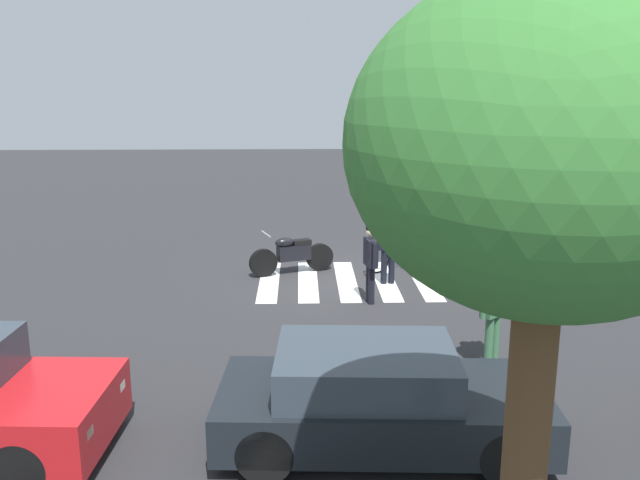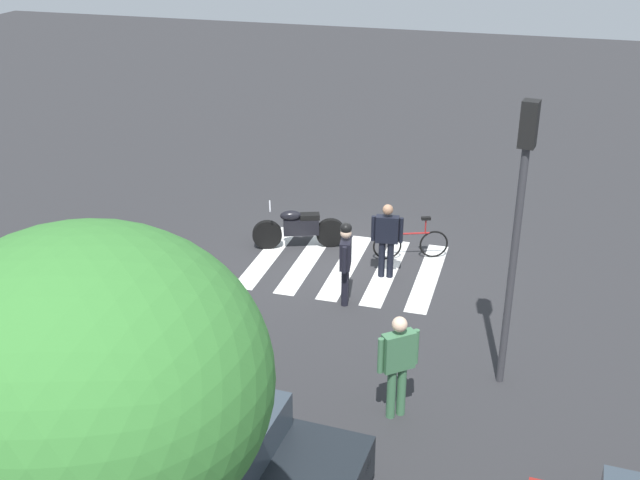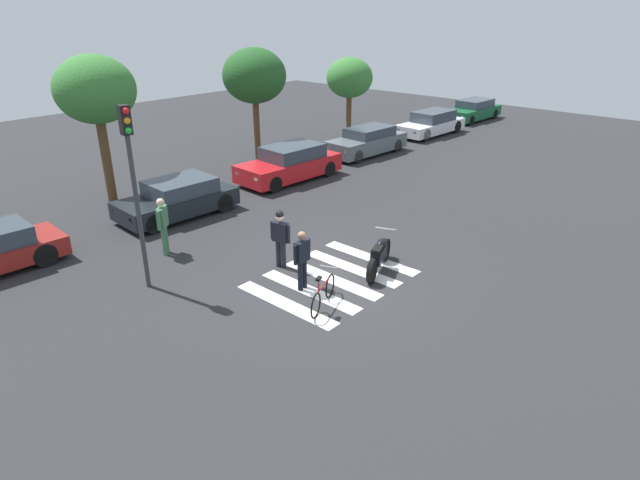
{
  "view_description": "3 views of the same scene",
  "coord_description": "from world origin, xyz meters",
  "px_view_note": "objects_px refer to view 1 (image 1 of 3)",
  "views": [
    {
      "loc": [
        1.07,
        15.13,
        4.62
      ],
      "look_at": [
        0.64,
        0.68,
        1.15
      ],
      "focal_mm": 38.05,
      "sensor_mm": 36.0,
      "label": 1
    },
    {
      "loc": [
        -3.7,
        14.77,
        7.63
      ],
      "look_at": [
        0.28,
        1.04,
        1.05
      ],
      "focal_mm": 43.82,
      "sensor_mm": 36.0,
      "label": 2
    },
    {
      "loc": [
        -10.05,
        -8.42,
        6.94
      ],
      "look_at": [
        0.5,
        0.88,
        0.76
      ],
      "focal_mm": 30.15,
      "sensor_mm": 36.0,
      "label": 3
    }
  ],
  "objects_px": {
    "police_motorcycle": "(292,255)",
    "officer_on_foot": "(388,244)",
    "car_black_suv": "(377,399)",
    "officer_by_motorcycle": "(371,257)",
    "pedestrian_bystander": "(494,306)",
    "traffic_light_pole": "(564,162)",
    "leaning_bicycle": "(397,257)"
  },
  "relations": [
    {
      "from": "police_motorcycle",
      "to": "officer_by_motorcycle",
      "type": "bearing_deg",
      "value": 126.56
    },
    {
      "from": "leaning_bicycle",
      "to": "officer_on_foot",
      "type": "xyz_separation_m",
      "value": [
        0.35,
        1.03,
        0.57
      ]
    },
    {
      "from": "officer_by_motorcycle",
      "to": "pedestrian_bystander",
      "type": "distance_m",
      "value": 3.66
    },
    {
      "from": "leaning_bicycle",
      "to": "officer_by_motorcycle",
      "type": "xyz_separation_m",
      "value": [
        0.89,
        2.37,
        0.63
      ]
    },
    {
      "from": "leaning_bicycle",
      "to": "car_black_suv",
      "type": "bearing_deg",
      "value": 80.22
    },
    {
      "from": "pedestrian_bystander",
      "to": "traffic_light_pole",
      "type": "distance_m",
      "value": 2.99
    },
    {
      "from": "officer_on_foot",
      "to": "police_motorcycle",
      "type": "bearing_deg",
      "value": -22.17
    },
    {
      "from": "car_black_suv",
      "to": "traffic_light_pole",
      "type": "height_order",
      "value": "traffic_light_pole"
    },
    {
      "from": "officer_by_motorcycle",
      "to": "pedestrian_bystander",
      "type": "bearing_deg",
      "value": 117.02
    },
    {
      "from": "leaning_bicycle",
      "to": "officer_by_motorcycle",
      "type": "height_order",
      "value": "officer_by_motorcycle"
    },
    {
      "from": "leaning_bicycle",
      "to": "pedestrian_bystander",
      "type": "distance_m",
      "value": 5.72
    },
    {
      "from": "officer_by_motorcycle",
      "to": "pedestrian_bystander",
      "type": "height_order",
      "value": "pedestrian_bystander"
    },
    {
      "from": "officer_by_motorcycle",
      "to": "car_black_suv",
      "type": "relative_size",
      "value": 0.41
    },
    {
      "from": "leaning_bicycle",
      "to": "traffic_light_pole",
      "type": "xyz_separation_m",
      "value": [
        -2.28,
        4.21,
        2.82
      ]
    },
    {
      "from": "officer_on_foot",
      "to": "car_black_suv",
      "type": "height_order",
      "value": "officer_on_foot"
    },
    {
      "from": "pedestrian_bystander",
      "to": "car_black_suv",
      "type": "bearing_deg",
      "value": 48.12
    },
    {
      "from": "police_motorcycle",
      "to": "officer_on_foot",
      "type": "xyz_separation_m",
      "value": [
        -2.2,
        0.9,
        0.47
      ]
    },
    {
      "from": "officer_on_foot",
      "to": "traffic_light_pole",
      "type": "xyz_separation_m",
      "value": [
        -2.63,
        3.18,
        2.24
      ]
    },
    {
      "from": "officer_on_foot",
      "to": "pedestrian_bystander",
      "type": "xyz_separation_m",
      "value": [
        -1.12,
        4.6,
        0.09
      ]
    },
    {
      "from": "leaning_bicycle",
      "to": "traffic_light_pole",
      "type": "distance_m",
      "value": 5.55
    },
    {
      "from": "police_motorcycle",
      "to": "leaning_bicycle",
      "type": "distance_m",
      "value": 2.56
    },
    {
      "from": "officer_by_motorcycle",
      "to": "car_black_suv",
      "type": "bearing_deg",
      "value": 85.02
    },
    {
      "from": "police_motorcycle",
      "to": "car_black_suv",
      "type": "relative_size",
      "value": 0.48
    },
    {
      "from": "police_motorcycle",
      "to": "car_black_suv",
      "type": "distance_m",
      "value": 7.99
    },
    {
      "from": "leaning_bicycle",
      "to": "pedestrian_bystander",
      "type": "bearing_deg",
      "value": 97.81
    },
    {
      "from": "traffic_light_pole",
      "to": "officer_on_foot",
      "type": "bearing_deg",
      "value": -50.42
    },
    {
      "from": "officer_on_foot",
      "to": "officer_by_motorcycle",
      "type": "relative_size",
      "value": 0.95
    },
    {
      "from": "police_motorcycle",
      "to": "officer_on_foot",
      "type": "bearing_deg",
      "value": 157.83
    },
    {
      "from": "police_motorcycle",
      "to": "pedestrian_bystander",
      "type": "height_order",
      "value": "pedestrian_bystander"
    },
    {
      "from": "leaning_bicycle",
      "to": "pedestrian_bystander",
      "type": "relative_size",
      "value": 0.9
    },
    {
      "from": "leaning_bicycle",
      "to": "traffic_light_pole",
      "type": "relative_size",
      "value": 0.33
    },
    {
      "from": "officer_on_foot",
      "to": "pedestrian_bystander",
      "type": "bearing_deg",
      "value": 103.72
    }
  ]
}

